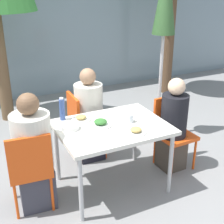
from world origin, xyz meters
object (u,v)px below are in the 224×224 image
object	(u,v)px
chair_left	(30,166)
salad_bowl	(70,127)
chair_far	(82,122)
person_far	(89,118)
drinking_cup	(130,118)
closed_umbrella	(165,5)
person_right	(173,127)
chair_right	(172,127)
bottle	(62,109)
person_left	(34,156)

from	to	relation	value
chair_left	salad_bowl	bearing A→B (deg)	19.79
chair_far	salad_bowl	world-z (taller)	chair_far
person_far	drinking_cup	xyz separation A→B (m)	(0.19, -0.69, 0.23)
chair_left	drinking_cup	world-z (taller)	chair_left
closed_umbrella	person_right	bearing A→B (deg)	-113.18
chair_left	chair_right	distance (m)	1.73
person_right	closed_umbrella	world-z (taller)	closed_umbrella
chair_left	person_right	size ratio (longest dim) A/B	0.75
person_right	person_far	size ratio (longest dim) A/B	0.96
chair_right	closed_umbrella	distance (m)	1.55
chair_right	bottle	world-z (taller)	bottle
drinking_cup	person_left	bearing A→B (deg)	175.73
salad_bowl	bottle	bearing A→B (deg)	89.20
chair_far	salad_bowl	bearing A→B (deg)	-28.19
chair_left	bottle	xyz separation A→B (m)	(0.46, 0.37, 0.37)
chair_right	chair_far	bearing A→B (deg)	-36.04
chair_left	drinking_cup	xyz separation A→B (m)	(1.07, -0.00, 0.29)
person_right	chair_left	bearing A→B (deg)	-0.80
person_far	bottle	size ratio (longest dim) A/B	4.73
chair_far	drinking_cup	size ratio (longest dim) A/B	9.52
person_right	drinking_cup	bearing A→B (deg)	1.35
salad_bowl	chair_right	bearing A→B (deg)	-0.15
chair_far	closed_umbrella	distance (m)	1.81
person_left	salad_bowl	bearing A→B (deg)	11.31
chair_left	bottle	distance (m)	0.69
chair_far	chair_left	bearing A→B (deg)	-46.06
chair_left	closed_umbrella	distance (m)	2.57
person_far	salad_bowl	bearing A→B (deg)	-35.83
closed_umbrella	drinking_cup	xyz separation A→B (m)	(-0.95, -0.84, -1.04)
person_right	closed_umbrella	distance (m)	1.56
closed_umbrella	bottle	distance (m)	1.90
person_left	person_right	size ratio (longest dim) A/B	1.06
chair_left	person_left	xyz separation A→B (m)	(0.06, 0.08, 0.06)
person_left	chair_far	distance (m)	1.00
person_far	chair_far	bearing A→B (deg)	-121.87
closed_umbrella	chair_right	bearing A→B (deg)	-112.38
person_left	salad_bowl	world-z (taller)	person_left
chair_far	person_left	bearing A→B (deg)	-47.06
person_right	bottle	world-z (taller)	person_right
chair_far	closed_umbrella	xyz separation A→B (m)	(1.22, 0.10, 1.33)
person_right	person_far	distance (m)	1.03
closed_umbrella	salad_bowl	world-z (taller)	closed_umbrella
chair_far	person_far	bearing A→B (deg)	58.13
chair_left	drinking_cup	size ratio (longest dim) A/B	9.52
chair_right	drinking_cup	size ratio (longest dim) A/B	9.52
person_right	bottle	xyz separation A→B (m)	(-1.22, 0.34, 0.32)
chair_left	person_far	xyz separation A→B (m)	(0.88, 0.69, 0.06)
salad_bowl	person_right	bearing A→B (deg)	-4.00
drinking_cup	chair_far	bearing A→B (deg)	110.19
salad_bowl	chair_left	bearing A→B (deg)	-165.09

